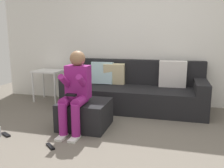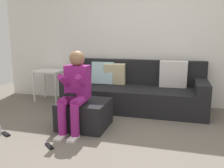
{
  "view_description": "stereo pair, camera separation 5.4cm",
  "coord_description": "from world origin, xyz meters",
  "px_view_note": "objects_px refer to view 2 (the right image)",
  "views": [
    {
      "loc": [
        0.55,
        -2.62,
        1.3
      ],
      "look_at": [
        -0.43,
        1.05,
        0.55
      ],
      "focal_mm": 38.63,
      "sensor_mm": 36.0,
      "label": 1
    },
    {
      "loc": [
        0.6,
        -2.6,
        1.3
      ],
      "look_at": [
        -0.43,
        1.05,
        0.55
      ],
      "focal_mm": 38.63,
      "sensor_mm": 36.0,
      "label": 2
    }
  ],
  "objects_px": {
    "couch_sectional": "(135,91)",
    "person_seated": "(75,89)",
    "side_table": "(49,75)",
    "remote_near_ottoman": "(49,146)",
    "remote_by_storage_bin": "(6,134)",
    "ottoman": "(85,114)"
  },
  "relations": [
    {
      "from": "couch_sectional",
      "to": "person_seated",
      "type": "distance_m",
      "value": 1.46
    },
    {
      "from": "side_table",
      "to": "remote_near_ottoman",
      "type": "distance_m",
      "value": 2.29
    },
    {
      "from": "side_table",
      "to": "remote_by_storage_bin",
      "type": "height_order",
      "value": "side_table"
    },
    {
      "from": "couch_sectional",
      "to": "ottoman",
      "type": "xyz_separation_m",
      "value": [
        -0.53,
        -1.13,
        -0.12
      ]
    },
    {
      "from": "ottoman",
      "to": "side_table",
      "type": "height_order",
      "value": "side_table"
    },
    {
      "from": "side_table",
      "to": "remote_by_storage_bin",
      "type": "distance_m",
      "value": 1.88
    },
    {
      "from": "side_table",
      "to": "remote_by_storage_bin",
      "type": "xyz_separation_m",
      "value": [
        0.34,
        -1.78,
        -0.51
      ]
    },
    {
      "from": "couch_sectional",
      "to": "person_seated",
      "type": "xyz_separation_m",
      "value": [
        -0.59,
        -1.31,
        0.29
      ]
    },
    {
      "from": "remote_by_storage_bin",
      "to": "ottoman",
      "type": "bearing_deg",
      "value": 60.37
    },
    {
      "from": "remote_by_storage_bin",
      "to": "couch_sectional",
      "type": "bearing_deg",
      "value": 78.02
    },
    {
      "from": "ottoman",
      "to": "person_seated",
      "type": "xyz_separation_m",
      "value": [
        -0.06,
        -0.18,
        0.41
      ]
    },
    {
      "from": "ottoman",
      "to": "remote_near_ottoman",
      "type": "distance_m",
      "value": 0.78
    },
    {
      "from": "ottoman",
      "to": "side_table",
      "type": "distance_m",
      "value": 1.77
    },
    {
      "from": "ottoman",
      "to": "side_table",
      "type": "relative_size",
      "value": 1.08
    },
    {
      "from": "couch_sectional",
      "to": "side_table",
      "type": "distance_m",
      "value": 1.8
    },
    {
      "from": "couch_sectional",
      "to": "remote_by_storage_bin",
      "type": "relative_size",
      "value": 13.9
    },
    {
      "from": "couch_sectional",
      "to": "remote_near_ottoman",
      "type": "relative_size",
      "value": 13.21
    },
    {
      "from": "remote_near_ottoman",
      "to": "remote_by_storage_bin",
      "type": "distance_m",
      "value": 0.77
    },
    {
      "from": "couch_sectional",
      "to": "remote_near_ottoman",
      "type": "xyz_separation_m",
      "value": [
        -0.69,
        -1.87,
        -0.3
      ]
    },
    {
      "from": "couch_sectional",
      "to": "ottoman",
      "type": "bearing_deg",
      "value": -115.06
    },
    {
      "from": "couch_sectional",
      "to": "remote_near_ottoman",
      "type": "distance_m",
      "value": 2.01
    },
    {
      "from": "couch_sectional",
      "to": "person_seated",
      "type": "relative_size",
      "value": 2.23
    }
  ]
}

